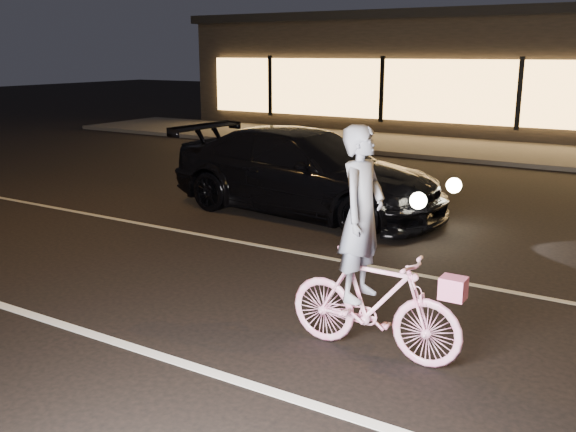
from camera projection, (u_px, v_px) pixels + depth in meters
The scene contains 7 objects.
ground at pixel (226, 300), 7.54m from camera, with size 90.00×90.00×0.00m, color black.
lane_stripe_near at pixel (135, 348), 6.30m from camera, with size 60.00×0.12×0.01m, color silver.
lane_stripe_far at pixel (310, 255), 9.20m from camera, with size 60.00×0.10×0.01m, color gray.
sidewalk at pixel (500, 152), 18.27m from camera, with size 30.00×4.00×0.12m, color #383533.
storefront at pixel (547, 72), 22.68m from camera, with size 25.40×8.42×4.20m.
cyclist at pixel (370, 276), 6.03m from camera, with size 1.75×0.60×2.20m.
sedan at pixel (306, 172), 11.43m from camera, with size 5.33×2.50×1.51m.
Camera 1 is at (4.31, -5.64, 2.83)m, focal length 40.00 mm.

